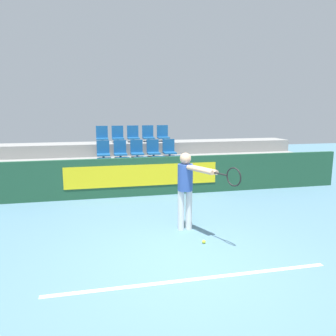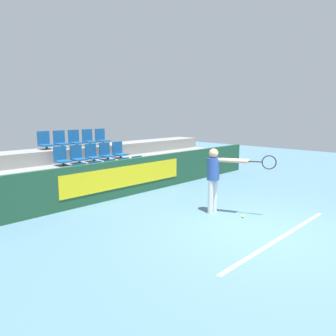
{
  "view_description": "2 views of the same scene",
  "coord_description": "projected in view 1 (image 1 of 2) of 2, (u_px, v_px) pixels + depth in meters",
  "views": [
    {
      "loc": [
        -1.29,
        -4.7,
        2.42
      ],
      "look_at": [
        0.28,
        2.45,
        1.08
      ],
      "focal_mm": 35.0,
      "sensor_mm": 36.0,
      "label": 1
    },
    {
      "loc": [
        -5.89,
        -3.15,
        2.42
      ],
      "look_at": [
        -0.11,
        2.39,
        1.04
      ],
      "focal_mm": 35.0,
      "sensor_mm": 36.0,
      "label": 2
    }
  ],
  "objects": [
    {
      "name": "tennis_player",
      "position": [
        188.0,
        184.0,
        6.39
      ],
      "size": [
        0.73,
        1.46,
        1.56
      ],
      "rotation": [
        0.0,
        0.0,
        0.41
      ],
      "color": "silver",
      "rests_on": "ground"
    },
    {
      "name": "stadium_chair_7",
      "position": [
        137.0,
        150.0,
        10.67
      ],
      "size": [
        0.4,
        0.4,
        0.57
      ],
      "color": "#333333",
      "rests_on": "bleacher_tier_middle"
    },
    {
      "name": "stadium_chair_13",
      "position": [
        148.0,
        135.0,
        11.69
      ],
      "size": [
        0.4,
        0.4,
        0.57
      ],
      "color": "#333333",
      "rests_on": "bleacher_tier_back"
    },
    {
      "name": "stadium_chair_0",
      "position": [
        105.0,
        170.0,
        9.54
      ],
      "size": [
        0.4,
        0.4,
        0.57
      ],
      "color": "#333333",
      "rests_on": "bleacher_tier_front"
    },
    {
      "name": "stadium_chair_9",
      "position": [
        169.0,
        150.0,
        10.9
      ],
      "size": [
        0.4,
        0.4,
        0.57
      ],
      "color": "#333333",
      "rests_on": "bleacher_tier_middle"
    },
    {
      "name": "stadium_chair_8",
      "position": [
        153.0,
        150.0,
        10.79
      ],
      "size": [
        0.4,
        0.4,
        0.57
      ],
      "color": "#333333",
      "rests_on": "bleacher_tier_middle"
    },
    {
      "name": "stadium_chair_3",
      "position": [
        159.0,
        168.0,
        9.88
      ],
      "size": [
        0.4,
        0.4,
        0.57
      ],
      "color": "#333333",
      "rests_on": "bleacher_tier_front"
    },
    {
      "name": "stadium_chair_11",
      "position": [
        118.0,
        136.0,
        11.46
      ],
      "size": [
        0.4,
        0.4,
        0.57
      ],
      "color": "#333333",
      "rests_on": "bleacher_tier_back"
    },
    {
      "name": "barrier_wall",
      "position": [
        145.0,
        177.0,
        9.09
      ],
      "size": [
        11.91,
        0.14,
        1.08
      ],
      "color": "#1E4C33",
      "rests_on": "ground"
    },
    {
      "name": "stadium_chair_12",
      "position": [
        133.0,
        135.0,
        11.58
      ],
      "size": [
        0.4,
        0.4,
        0.57
      ],
      "color": "#333333",
      "rests_on": "bleacher_tier_back"
    },
    {
      "name": "stadium_chair_4",
      "position": [
        176.0,
        167.0,
        10.0
      ],
      "size": [
        0.4,
        0.4,
        0.57
      ],
      "color": "#333333",
      "rests_on": "bleacher_tier_front"
    },
    {
      "name": "stadium_chair_2",
      "position": [
        141.0,
        168.0,
        9.77
      ],
      "size": [
        0.4,
        0.4,
        0.57
      ],
      "color": "#333333",
      "rests_on": "bleacher_tier_front"
    },
    {
      "name": "stadium_chair_6",
      "position": [
        120.0,
        151.0,
        10.56
      ],
      "size": [
        0.4,
        0.4,
        0.57
      ],
      "color": "#333333",
      "rests_on": "bleacher_tier_middle"
    },
    {
      "name": "stadium_chair_1",
      "position": [
        123.0,
        169.0,
        9.65
      ],
      "size": [
        0.4,
        0.4,
        0.57
      ],
      "color": "#333333",
      "rests_on": "bleacher_tier_front"
    },
    {
      "name": "tennis_ball",
      "position": [
        204.0,
        242.0,
        5.93
      ],
      "size": [
        0.07,
        0.07,
        0.07
      ],
      "color": "#CCDB33",
      "rests_on": "ground"
    },
    {
      "name": "stadium_chair_10",
      "position": [
        102.0,
        136.0,
        11.35
      ],
      "size": [
        0.4,
        0.4,
        0.57
      ],
      "color": "#333333",
      "rests_on": "bleacher_tier_back"
    },
    {
      "name": "bleacher_tier_middle",
      "position": [
        138.0,
        170.0,
        10.67
      ],
      "size": [
        11.51,
        1.02,
        0.83
      ],
      "color": "gray",
      "rests_on": "ground"
    },
    {
      "name": "stadium_chair_14",
      "position": [
        163.0,
        135.0,
        11.81
      ],
      "size": [
        0.4,
        0.4,
        0.57
      ],
      "color": "#333333",
      "rests_on": "bleacher_tier_back"
    },
    {
      "name": "ground_plane",
      "position": [
        184.0,
        262.0,
        5.22
      ],
      "size": [
        30.0,
        30.0,
        0.0
      ],
      "primitive_type": "plane",
      "color": "slate"
    },
    {
      "name": "court_baseline",
      "position": [
        194.0,
        279.0,
        4.69
      ],
      "size": [
        4.19,
        0.08,
        0.01
      ],
      "color": "white",
      "rests_on": "ground"
    },
    {
      "name": "stadium_chair_5",
      "position": [
        103.0,
        151.0,
        10.44
      ],
      "size": [
        0.4,
        0.4,
        0.57
      ],
      "color": "#333333",
      "rests_on": "bleacher_tier_middle"
    },
    {
      "name": "bleacher_tier_front",
      "position": [
        142.0,
        184.0,
        9.72
      ],
      "size": [
        11.51,
        1.02,
        0.41
      ],
      "color": "gray",
      "rests_on": "ground"
    },
    {
      "name": "bleacher_tier_back",
      "position": [
        134.0,
        159.0,
        11.61
      ],
      "size": [
        11.51,
        1.02,
        1.24
      ],
      "color": "gray",
      "rests_on": "ground"
    }
  ]
}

